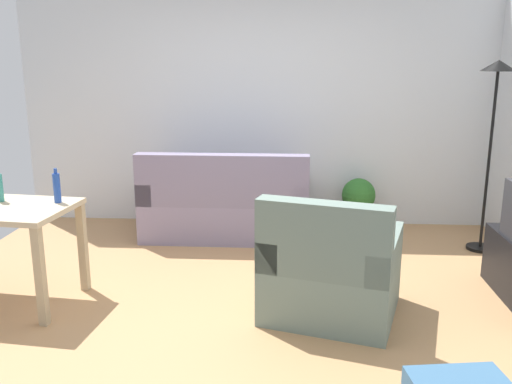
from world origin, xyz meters
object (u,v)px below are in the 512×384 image
torchiere_lamp (495,104)px  bottle_blue (57,188)px  couch (226,208)px  potted_plant (358,200)px  armchair (331,274)px

torchiere_lamp → bottle_blue: 3.89m
couch → potted_plant: size_ratio=2.99×
torchiere_lamp → armchair: 2.44m
torchiere_lamp → potted_plant: size_ratio=3.18×
potted_plant → torchiere_lamp: bearing=-26.4°
torchiere_lamp → potted_plant: 1.66m
couch → torchiere_lamp: torchiere_lamp is taller
potted_plant → armchair: armchair is taller
couch → potted_plant: (1.41, 0.31, 0.02)m
potted_plant → armchair: size_ratio=0.52×
couch → armchair: size_ratio=1.55×
armchair → potted_plant: bearing=-85.7°
bottle_blue → potted_plant: bearing=36.9°
potted_plant → couch: bearing=-167.5°
torchiere_lamp → armchair: size_ratio=1.65×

